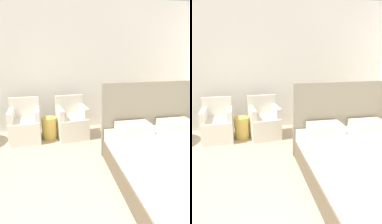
% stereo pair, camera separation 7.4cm
% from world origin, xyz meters
% --- Properties ---
extents(wall_back, '(10.00, 0.06, 2.90)m').
position_xyz_m(wall_back, '(0.00, 3.96, 1.45)').
color(wall_back, white).
rests_on(wall_back, ground_plane).
extents(bed, '(1.74, 2.26, 1.31)m').
position_xyz_m(bed, '(1.23, 1.32, 0.30)').
color(bed, brown).
rests_on(bed, ground_plane).
extents(armchair_near_window_left, '(0.63, 0.61, 0.87)m').
position_xyz_m(armchair_near_window_left, '(-1.02, 3.33, 0.30)').
color(armchair_near_window_left, silver).
rests_on(armchair_near_window_left, ground_plane).
extents(armchair_near_window_right, '(0.67, 0.66, 0.87)m').
position_xyz_m(armchair_near_window_right, '(-0.06, 3.33, 0.30)').
color(armchair_near_window_right, silver).
rests_on(armchair_near_window_right, ground_plane).
extents(side_table, '(0.31, 0.31, 0.46)m').
position_xyz_m(side_table, '(-0.54, 3.35, 0.23)').
color(side_table, gold).
rests_on(side_table, ground_plane).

